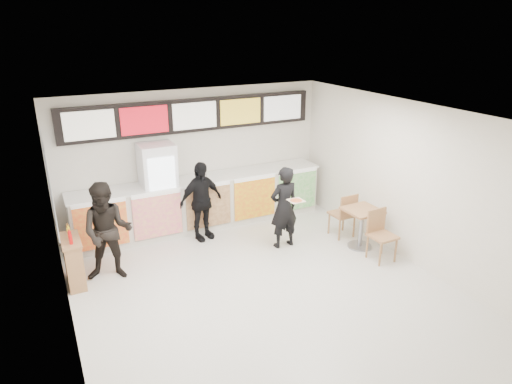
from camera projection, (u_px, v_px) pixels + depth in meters
floor at (268, 296)px, 7.63m from camera, size 7.00×7.00×0.00m
ceiling at (270, 118)px, 6.58m from camera, size 7.00×7.00×0.00m
wall_back at (195, 157)px, 10.04m from camera, size 6.00×0.00×6.00m
wall_left at (63, 254)px, 5.85m from camera, size 0.00×7.00×7.00m
wall_right at (413, 185)px, 8.35m from camera, size 0.00×7.00×7.00m
service_counter at (203, 203)px, 10.02m from camera, size 5.56×0.77×1.14m
menu_board at (194, 115)px, 9.64m from camera, size 5.50×0.14×0.70m
drinks_fridge at (159, 191)px, 9.50m from camera, size 0.70×0.67×2.00m
mirror_panel at (49, 180)px, 7.83m from camera, size 0.01×2.00×1.50m
customer_main at (284, 207)px, 9.05m from camera, size 0.63×0.43×1.69m
customer_left at (108, 232)px, 7.88m from camera, size 1.04×0.92×1.79m
customer_mid at (201, 201)px, 9.38m from camera, size 1.05×0.62×1.68m
pizza_slice at (296, 200)px, 8.56m from camera, size 0.36×0.36×0.02m
cafe_table at (362, 221)px, 9.10m from camera, size 0.68×1.69×0.98m
condiment_ledge at (74, 261)px, 7.84m from camera, size 0.31×0.77×1.02m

